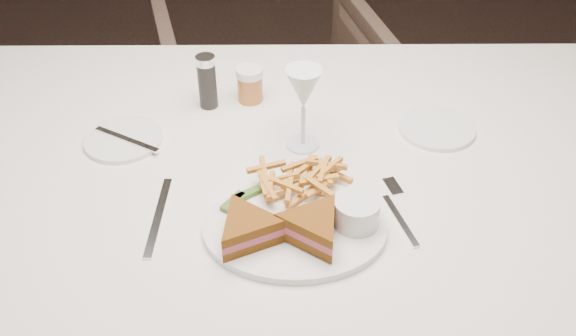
% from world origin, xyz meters
% --- Properties ---
extents(ground, '(5.00, 5.00, 0.00)m').
position_xyz_m(ground, '(0.00, 0.00, 0.00)').
color(ground, black).
rests_on(ground, ground).
extents(table, '(1.57, 1.06, 0.75)m').
position_xyz_m(table, '(0.31, -0.21, 0.38)').
color(table, silver).
rests_on(table, ground).
extents(chair_far, '(0.83, 0.79, 0.72)m').
position_xyz_m(chair_far, '(0.30, 0.62, 0.36)').
color(chair_far, '#4F3B30').
rests_on(chair_far, ground).
extents(table_setting, '(0.81, 0.59, 0.18)m').
position_xyz_m(table_setting, '(0.31, -0.27, 0.79)').
color(table_setting, white).
rests_on(table_setting, table).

